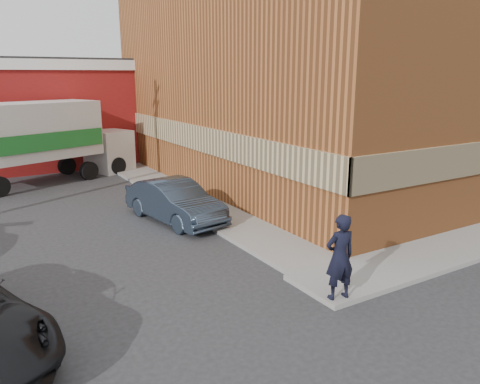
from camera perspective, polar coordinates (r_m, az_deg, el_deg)
ground at (r=11.73m, az=7.31°, el=-10.02°), size 90.00×90.00×0.00m
brick_building at (r=23.07m, az=10.54°, el=13.65°), size 14.25×18.25×9.36m
sidewalk_west at (r=19.40m, az=-7.89°, el=-0.09°), size 1.80×18.00×0.12m
man at (r=10.13m, az=12.07°, el=-7.75°), size 0.74×0.55×1.87m
sedan at (r=15.68m, az=-7.97°, el=-1.12°), size 2.16×4.38×1.38m
box_truck at (r=22.81m, az=-22.41°, el=6.29°), size 7.63×4.51×3.62m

